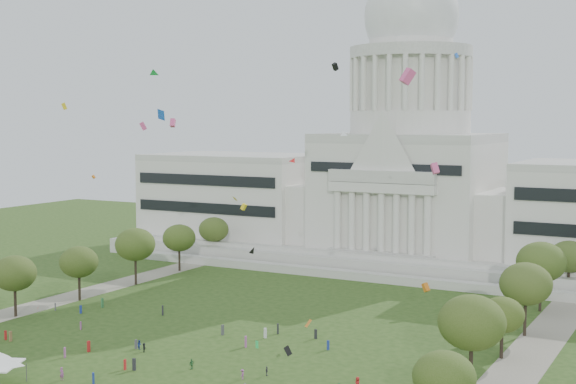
{
  "coord_description": "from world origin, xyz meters",
  "views": [
    {
      "loc": [
        73.81,
        -91.69,
        37.86
      ],
      "look_at": [
        0.0,
        45.0,
        24.0
      ],
      "focal_mm": 50.0,
      "sensor_mm": 36.0,
      "label": 1
    }
  ],
  "objects": [
    {
      "name": "ground",
      "position": [
        0.0,
        0.0,
        0.0
      ],
      "size": [
        400.0,
        400.0,
        0.0
      ],
      "primitive_type": "plane",
      "color": "#294716",
      "rests_on": "ground"
    },
    {
      "name": "person_8",
      "position": [
        -9.76,
        11.09,
        0.78
      ],
      "size": [
        0.87,
        0.7,
        1.55
      ],
      "primitive_type": "imported",
      "rotation": [
        0.0,
        0.0,
        2.79
      ],
      "color": "navy",
      "rests_on": "ground"
    },
    {
      "name": "person_10",
      "position": [
        15.74,
        9.18,
        0.71
      ],
      "size": [
        0.61,
        0.9,
        1.41
      ],
      "primitive_type": "imported",
      "rotation": [
        0.0,
        0.0,
        1.78
      ],
      "color": "#4C4C51",
      "rests_on": "ground"
    },
    {
      "name": "row_tree_r_4",
      "position": [
        44.76,
        50.04,
        9.29
      ],
      "size": [
        9.19,
        9.19,
        13.06
      ],
      "color": "black",
      "rests_on": "ground"
    },
    {
      "name": "person_7",
      "position": [
        -9.62,
        -6.87,
        0.98
      ],
      "size": [
        0.79,
        0.63,
        1.96
      ],
      "primitive_type": "imported",
      "rotation": [
        0.0,
        0.0,
        3.31
      ],
      "color": "#994C8C",
      "rests_on": "ground"
    },
    {
      "name": "row_tree_l_5",
      "position": [
        -45.22,
        71.01,
        8.42
      ],
      "size": [
        8.33,
        8.33,
        11.85
      ],
      "color": "black",
      "rests_on": "ground"
    },
    {
      "name": "row_tree_r_6",
      "position": [
        45.96,
        88.13,
        8.51
      ],
      "size": [
        8.42,
        8.42,
        11.97
      ],
      "color": "black",
      "rests_on": "ground"
    },
    {
      "name": "path_left",
      "position": [
        -48.0,
        30.0,
        0.02
      ],
      "size": [
        8.0,
        160.0,
        0.04
      ],
      "primitive_type": "cube",
      "color": "gray",
      "rests_on": "ground"
    },
    {
      "name": "row_tree_r_3",
      "position": [
        44.4,
        34.48,
        7.08
      ],
      "size": [
        7.01,
        7.01,
        9.98
      ],
      "color": "black",
      "rests_on": "ground"
    },
    {
      "name": "row_tree_l_6",
      "position": [
        -46.87,
        89.14,
        8.27
      ],
      "size": [
        8.19,
        8.19,
        11.64
      ],
      "color": "black",
      "rests_on": "ground"
    },
    {
      "name": "row_tree_r_2",
      "position": [
        44.17,
        17.44,
        9.66
      ],
      "size": [
        9.55,
        9.55,
        13.58
      ],
      "color": "black",
      "rests_on": "ground"
    },
    {
      "name": "person_0",
      "position": [
        30.4,
        9.26,
        1.04
      ],
      "size": [
        1.18,
        1.19,
        2.07
      ],
      "primitive_type": "imported",
      "rotation": [
        0.0,
        0.0,
        5.47
      ],
      "color": "#B21E1E",
      "rests_on": "ground"
    },
    {
      "name": "row_tree_r_5",
      "position": [
        43.49,
        70.19,
        9.93
      ],
      "size": [
        9.82,
        9.82,
        13.96
      ],
      "color": "black",
      "rests_on": "ground"
    },
    {
      "name": "row_tree_l_3",
      "position": [
        -44.09,
        33.92,
        8.21
      ],
      "size": [
        8.12,
        8.12,
        11.55
      ],
      "color": "black",
      "rests_on": "ground"
    },
    {
      "name": "person_3",
      "position": [
        13.44,
        5.99,
        0.76
      ],
      "size": [
        0.67,
        1.05,
        1.52
      ],
      "primitive_type": "imported",
      "rotation": [
        0.0,
        0.0,
        4.88
      ],
      "color": "#994C8C",
      "rests_on": "ground"
    },
    {
      "name": "person_5",
      "position": [
        -8.06,
        10.21,
        0.76
      ],
      "size": [
        1.38,
        1.4,
        1.52
      ],
      "primitive_type": "imported",
      "rotation": [
        0.0,
        0.0,
        2.34
      ],
      "color": "#26262B",
      "rests_on": "ground"
    },
    {
      "name": "person_4",
      "position": [
        4.12,
        6.39,
        0.8
      ],
      "size": [
        0.75,
        1.04,
        1.61
      ],
      "primitive_type": "imported",
      "rotation": [
        0.0,
        0.0,
        4.44
      ],
      "color": "#33723F",
      "rests_on": "ground"
    },
    {
      "name": "row_tree_l_2",
      "position": [
        -45.04,
        17.3,
        8.51
      ],
      "size": [
        8.42,
        8.42,
        11.97
      ],
      "color": "black",
      "rests_on": "ground"
    },
    {
      "name": "distant_crowd",
      "position": [
        -13.0,
        14.83,
        0.87
      ],
      "size": [
        60.45,
        38.45,
        1.95
      ],
      "color": "#994C8C",
      "rests_on": "ground"
    },
    {
      "name": "path_right",
      "position": [
        48.0,
        30.0,
        0.02
      ],
      "size": [
        8.0,
        160.0,
        0.04
      ],
      "primitive_type": "cube",
      "color": "gray",
      "rests_on": "ground"
    },
    {
      "name": "row_tree_l_4",
      "position": [
        -44.08,
        52.42,
        9.39
      ],
      "size": [
        9.29,
        9.29,
        13.21
      ],
      "color": "black",
      "rests_on": "ground"
    },
    {
      "name": "row_tree_r_1",
      "position": [
        46.22,
        -1.75,
        7.66
      ],
      "size": [
        7.58,
        7.58,
        10.78
      ],
      "color": "black",
      "rests_on": "ground"
    },
    {
      "name": "capitol",
      "position": [
        0.0,
        113.59,
        22.3
      ],
      "size": [
        160.0,
        64.5,
        91.3
      ],
      "color": "#B9B6AC",
      "rests_on": "ground"
    },
    {
      "name": "kite_swarm",
      "position": [
        5.97,
        10.47,
        31.63
      ],
      "size": [
        79.89,
        102.83,
        65.15
      ],
      "color": "blue",
      "rests_on": "ground"
    }
  ]
}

